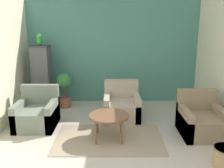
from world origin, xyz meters
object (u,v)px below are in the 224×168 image
object	(u,v)px
parrot	(38,40)
armchair_middle	(121,106)
coffee_table	(108,117)
armchair_right	(200,121)
potted_plant	(64,86)
armchair_left	(36,114)
birdcage	(41,79)

from	to	relation	value
parrot	armchair_middle	bearing A→B (deg)	-20.78
coffee_table	armchair_right	bearing A→B (deg)	6.95
armchair_right	armchair_middle	bearing A→B (deg)	149.40
coffee_table	parrot	xyz separation A→B (m)	(-1.68, 1.83, 1.24)
parrot	potted_plant	bearing A→B (deg)	-4.27
armchair_left	parrot	xyz separation A→B (m)	(-0.20, 1.23, 1.41)
coffee_table	armchair_left	world-z (taller)	armchair_left
potted_plant	armchair_middle	bearing A→B (deg)	-26.58
armchair_right	armchair_middle	distance (m)	1.72
birdcage	parrot	distance (m)	0.94
armchair_left	armchair_right	xyz separation A→B (m)	(3.23, -0.39, 0.00)
armchair_middle	armchair_left	bearing A→B (deg)	-164.41
armchair_right	coffee_table	bearing A→B (deg)	-173.05
armchair_left	armchair_middle	world-z (taller)	same
parrot	potted_plant	distance (m)	1.24
armchair_right	parrot	distance (m)	4.05
coffee_table	armchair_left	xyz separation A→B (m)	(-1.48, 0.60, -0.17)
armchair_left	potted_plant	size ratio (longest dim) A/B	0.97
coffee_table	parrot	world-z (taller)	parrot
coffee_table	armchair_middle	world-z (taller)	armchair_middle
armchair_left	armchair_right	distance (m)	3.25
coffee_table	armchair_left	size ratio (longest dim) A/B	0.85
coffee_table	armchair_left	bearing A→B (deg)	158.00
coffee_table	armchair_middle	distance (m)	1.13
armchair_middle	potted_plant	world-z (taller)	potted_plant
birdcage	potted_plant	distance (m)	0.58
coffee_table	armchair_middle	size ratio (longest dim) A/B	0.85
armchair_right	parrot	xyz separation A→B (m)	(-3.43, 1.62, 1.41)
armchair_left	birdcage	world-z (taller)	birdcage
armchair_right	birdcage	distance (m)	3.82
armchair_right	armchair_middle	size ratio (longest dim) A/B	1.00
coffee_table	armchair_right	distance (m)	1.77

